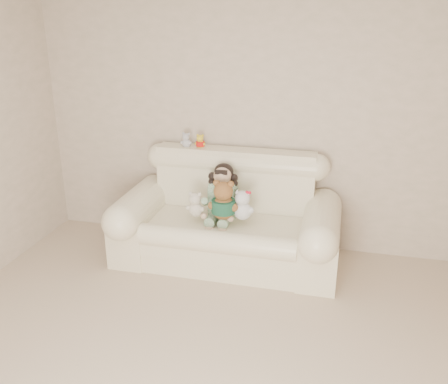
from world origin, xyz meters
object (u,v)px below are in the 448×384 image
sofa (227,212)px  white_cat (243,202)px  seated_child (223,191)px  cream_teddy (195,202)px  brown_teddy (224,196)px

sofa → white_cat: bearing=-29.5°
sofa → seated_child: (-0.06, 0.08, 0.18)m
seated_child → white_cat: size_ratio=1.59×
cream_teddy → white_cat: bearing=30.0°
seated_child → cream_teddy: size_ratio=1.91×
sofa → cream_teddy: (-0.26, -0.14, 0.13)m
sofa → cream_teddy: size_ratio=7.41×
sofa → white_cat: (0.17, -0.10, 0.15)m
brown_teddy → cream_teddy: (-0.27, -0.01, -0.08)m
sofa → brown_teddy: size_ratio=4.79×
seated_child → white_cat: 0.29m
white_cat → cream_teddy: 0.44m
brown_teddy → white_cat: size_ratio=1.29×
sofa → brown_teddy: sofa is taller
sofa → seated_child: bearing=125.1°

